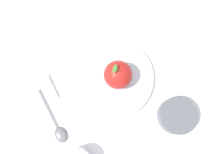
% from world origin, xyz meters
% --- Properties ---
extents(ground_plane, '(2.40, 2.40, 0.00)m').
position_xyz_m(ground_plane, '(0.00, 0.00, 0.00)').
color(ground_plane, silver).
extents(dinner_plate, '(0.26, 0.26, 0.02)m').
position_xyz_m(dinner_plate, '(-0.00, -0.03, 0.01)').
color(dinner_plate, silver).
rests_on(dinner_plate, ground_plane).
extents(apple, '(0.08, 0.08, 0.09)m').
position_xyz_m(apple, '(-0.02, -0.03, 0.06)').
color(apple, '#B21E19').
rests_on(apple, dinner_plate).
extents(side_bowl, '(0.11, 0.11, 0.04)m').
position_xyz_m(side_bowl, '(-0.22, -0.00, 0.03)').
color(side_bowl, '#4C5156').
rests_on(side_bowl, ground_plane).
extents(knife, '(0.17, 0.14, 0.01)m').
position_xyz_m(knife, '(0.12, 0.10, 0.00)').
color(knife, silver).
rests_on(knife, ground_plane).
extents(spoon, '(0.16, 0.12, 0.01)m').
position_xyz_m(spoon, '(0.08, 0.18, 0.01)').
color(spoon, '#59595E').
rests_on(spoon, ground_plane).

